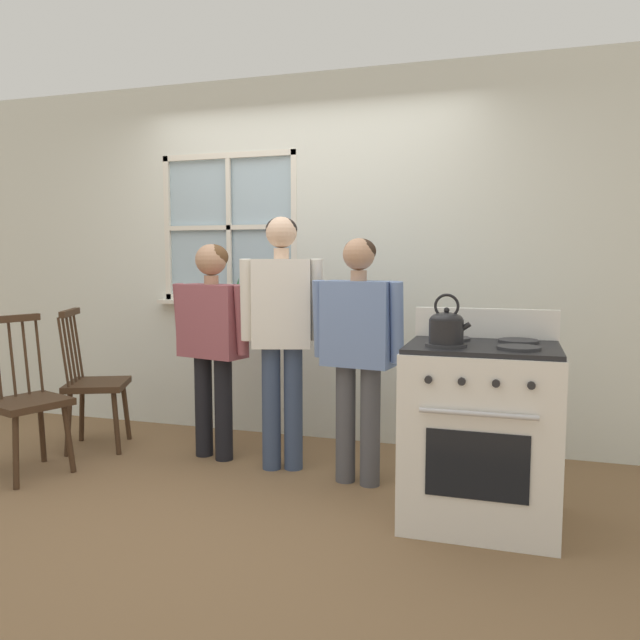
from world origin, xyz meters
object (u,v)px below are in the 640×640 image
(potted_plant, at_px, (239,293))
(stove, at_px, (481,431))
(chair_near_wall, at_px, (94,385))
(kettle, at_px, (446,326))
(chair_by_window, at_px, (26,402))
(person_elderly_left, at_px, (212,328))
(person_teen_center, at_px, (282,320))
(person_adult_right, at_px, (358,338))

(potted_plant, bearing_deg, stove, -31.27)
(chair_near_wall, distance_m, kettle, 2.66)
(chair_by_window, xyz_separation_m, chair_near_wall, (0.05, 0.59, 0.00))
(stove, xyz_separation_m, potted_plant, (-1.86, 1.13, 0.62))
(chair_near_wall, relative_size, person_elderly_left, 0.69)
(person_teen_center, distance_m, kettle, 1.23)
(chair_near_wall, bearing_deg, person_elderly_left, -110.08)
(chair_by_window, relative_size, potted_plant, 4.32)
(chair_by_window, xyz_separation_m, person_teen_center, (1.50, 0.57, 0.51))
(person_elderly_left, bearing_deg, kettle, -7.79)
(chair_by_window, distance_m, person_adult_right, 2.12)
(chair_by_window, bearing_deg, kettle, -70.57)
(person_elderly_left, distance_m, person_teen_center, 0.54)
(chair_near_wall, bearing_deg, kettle, -126.73)
(kettle, bearing_deg, potted_plant, 143.26)
(chair_near_wall, xyz_separation_m, person_elderly_left, (0.92, 0.05, 0.43))
(chair_by_window, relative_size, chair_near_wall, 1.00)
(person_adult_right, xyz_separation_m, potted_plant, (-1.13, 0.79, 0.21))
(chair_by_window, distance_m, person_elderly_left, 1.24)
(person_adult_right, relative_size, stove, 1.36)
(chair_near_wall, relative_size, stove, 0.92)
(person_elderly_left, xyz_separation_m, potted_plant, (-0.08, 0.61, 0.20))
(chair_near_wall, bearing_deg, stove, -123.23)
(person_teen_center, xyz_separation_m, person_adult_right, (0.53, -0.11, -0.09))
(chair_by_window, relative_size, person_teen_center, 0.62)
(person_elderly_left, height_order, person_teen_center, person_teen_center)
(chair_by_window, distance_m, potted_plant, 1.66)
(person_adult_right, distance_m, stove, 0.91)
(person_adult_right, bearing_deg, stove, -16.29)
(potted_plant, bearing_deg, kettle, -36.74)
(kettle, relative_size, potted_plant, 1.07)
(kettle, distance_m, potted_plant, 2.11)
(person_adult_right, distance_m, potted_plant, 1.40)
(chair_by_window, relative_size, kettle, 4.05)
(person_elderly_left, height_order, potted_plant, person_elderly_left)
(stove, relative_size, potted_plant, 4.68)
(stove, bearing_deg, person_adult_right, 155.26)
(stove, bearing_deg, chair_near_wall, 170.12)
(person_adult_right, bearing_deg, kettle, -31.43)
(kettle, bearing_deg, chair_near_wall, 166.62)
(person_teen_center, relative_size, stove, 1.49)
(potted_plant, bearing_deg, chair_near_wall, -141.77)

